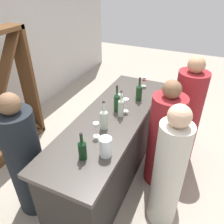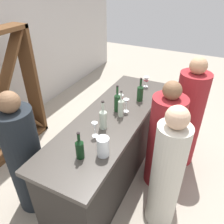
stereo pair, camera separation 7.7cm
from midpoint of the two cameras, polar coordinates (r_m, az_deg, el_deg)
name	(u,v)px [view 2 (the right image)]	position (r m, az deg, el deg)	size (l,w,h in m)	color
ground_plane	(112,173)	(3.28, 0.70, -15.30)	(12.00, 12.00, 0.00)	#9E9384
bar_counter	(112,147)	(2.93, 0.76, -8.84)	(2.30, 0.72, 0.98)	#2A2723
wine_rack	(0,99)	(3.49, -26.07, 3.11)	(1.28, 0.28, 1.81)	brown
wine_bottle_leftmost_dark_green	(80,148)	(2.04, -7.17, -9.19)	(0.08, 0.08, 0.28)	black
wine_bottle_second_left_clear_pale	(103,118)	(2.36, -1.35, -1.59)	(0.08, 0.08, 0.33)	#B7C6B2
wine_bottle_center_clear_pale	(121,107)	(2.57, 3.16, 1.33)	(0.07, 0.07, 0.33)	#B7C6B2
wine_bottle_second_right_olive_green	(117,102)	(2.66, 2.17, 2.66)	(0.07, 0.07, 0.34)	#193D1E
wine_bottle_rightmost_olive_green	(140,92)	(2.92, 7.97, 5.02)	(0.08, 0.08, 0.32)	#193D1E
wine_glass_near_left	(126,103)	(2.66, 4.49, 2.39)	(0.07, 0.07, 0.17)	white
wine_glass_near_center	(146,80)	(3.31, 9.42, 8.05)	(0.08, 0.08, 0.15)	white
wine_glass_near_right	(95,127)	(2.26, -3.45, -3.80)	(0.07, 0.07, 0.17)	white
wine_glass_far_left	(121,98)	(2.77, 2.99, 3.54)	(0.07, 0.07, 0.16)	white
water_pitcher	(103,147)	(2.05, -1.22, -8.85)	(0.12, 0.12, 0.19)	silver
person_left_guest	(166,175)	(2.39, 14.69, -15.31)	(0.34, 0.34, 1.50)	beige
person_center_guest	(164,141)	(2.83, 13.91, -7.27)	(0.45, 0.45, 1.46)	maroon
person_right_guest	(187,119)	(3.20, 19.26, -1.63)	(0.46, 0.46, 1.58)	maroon
person_server_behind	(25,159)	(2.63, -20.52, -11.28)	(0.40, 0.40, 1.52)	black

